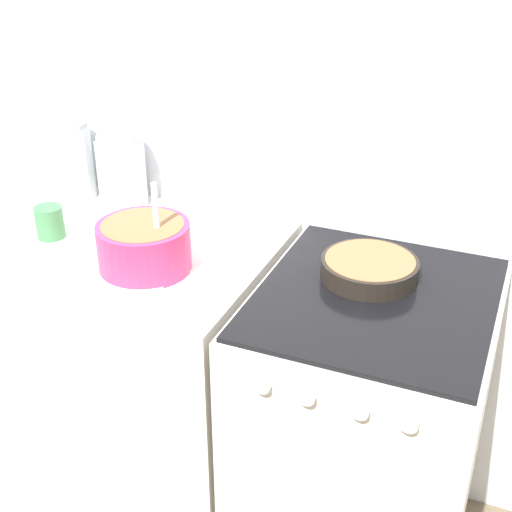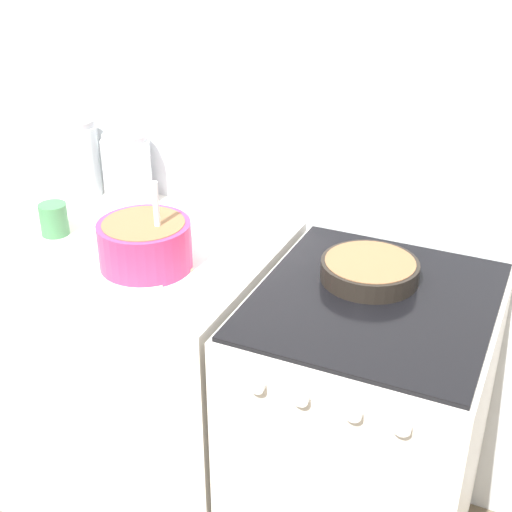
% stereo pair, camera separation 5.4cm
% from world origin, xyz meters
% --- Properties ---
extents(wall_back, '(4.71, 0.05, 2.40)m').
position_xyz_m(wall_back, '(0.00, 0.70, 1.20)').
color(wall_back, silver).
rests_on(wall_back, ground_plane).
extents(countertop_cabinet, '(0.86, 0.67, 0.91)m').
position_xyz_m(countertop_cabinet, '(-0.43, 0.34, 0.45)').
color(countertop_cabinet, silver).
rests_on(countertop_cabinet, ground_plane).
extents(stove, '(0.60, 0.69, 0.91)m').
position_xyz_m(stove, '(0.32, 0.34, 0.45)').
color(stove, white).
rests_on(stove, ground_plane).
extents(mixing_bowl, '(0.25, 0.25, 0.25)m').
position_xyz_m(mixing_bowl, '(-0.29, 0.24, 0.98)').
color(mixing_bowl, '#E0336B').
rests_on(mixing_bowl, countertop_cabinet).
extents(baking_pan, '(0.25, 0.25, 0.05)m').
position_xyz_m(baking_pan, '(0.27, 0.42, 0.94)').
color(baking_pan, black).
rests_on(baking_pan, stove).
extents(storage_jar_left, '(0.13, 0.13, 0.25)m').
position_xyz_m(storage_jar_left, '(-0.75, 0.58, 1.01)').
color(storage_jar_left, silver).
rests_on(storage_jar_left, countertop_cabinet).
extents(storage_jar_middle, '(0.15, 0.15, 0.23)m').
position_xyz_m(storage_jar_middle, '(-0.57, 0.58, 1.01)').
color(storage_jar_middle, silver).
rests_on(storage_jar_middle, countertop_cabinet).
extents(tin_can, '(0.08, 0.08, 0.09)m').
position_xyz_m(tin_can, '(-0.64, 0.29, 0.95)').
color(tin_can, '#3F7F4C').
rests_on(tin_can, countertop_cabinet).
extents(recipe_page, '(0.29, 0.31, 0.01)m').
position_xyz_m(recipe_page, '(-0.31, 0.17, 0.91)').
color(recipe_page, beige).
rests_on(recipe_page, countertop_cabinet).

